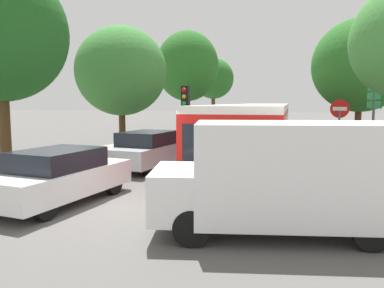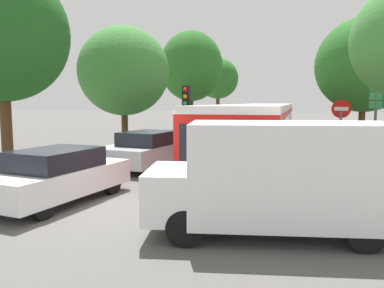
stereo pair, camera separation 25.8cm
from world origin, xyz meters
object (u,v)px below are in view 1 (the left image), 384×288
Objects in this scene: queued_car_green at (203,137)px; tree_right_mid at (361,65)px; articulated_bus at (258,128)px; direction_sign_post at (374,106)px; no_entry_sign at (339,124)px; queued_car_silver at (149,150)px; traffic_light at (185,107)px; queued_car_black at (230,130)px; tree_left_far at (187,66)px; white_van at (285,174)px; city_bus_rear at (264,114)px; queued_car_white at (60,176)px; tree_left_near at (0,33)px; tree_left_distant at (213,79)px; tree_left_mid at (120,74)px.

tree_right_mid is (8.19, 1.89, 3.90)m from queued_car_green.
direction_sign_post reaches higher than articulated_bus.
articulated_bus is at bearing -122.90° from no_entry_sign.
traffic_light is (1.28, 0.92, 1.72)m from queued_car_silver.
queued_car_black is (-3.63, 9.00, -0.81)m from articulated_bus.
no_entry_sign is at bearing -99.42° from tree_right_mid.
queued_car_black is 0.50× the size of tree_left_far.
queued_car_black is 1.45× the size of no_entry_sign.
white_van is (5.95, -18.87, 0.54)m from queued_car_black.
city_bus_rear is 28.97m from queued_car_silver.
traffic_light is at bearing -51.41° from queued_car_silver.
queued_car_black is 13.39m from no_entry_sign.
queued_car_silver is 12.45m from tree_right_mid.
traffic_light is (-4.84, 6.91, 1.26)m from white_van.
queued_car_white reaches higher than queued_car_black.
tree_left_near is (-4.12, -9.97, 4.33)m from queued_car_green.
tree_right_mid reaches higher than tree_left_distant.
traffic_light reaches higher than queued_car_green.
tree_right_mid reaches higher than queued_car_white.
articulated_bus is 4.37× the size of queued_car_black.
white_van is 7.72m from no_entry_sign.
queued_car_black is 19.79m from white_van.
queued_car_silver is at bearing -51.84° from traffic_light.
articulated_bus is at bearing -18.03° from queued_car_white.
queued_car_white is 10.24m from no_entry_sign.
tree_left_distant is at bearing 91.17° from tree_left_mid.
tree_right_mid reaches higher than tree_left_mid.
queued_car_silver is 0.64× the size of tree_left_distant.
queued_car_silver is at bearing 4.57° from queued_car_white.
queued_car_silver is 6.30m from tree_left_mid.
tree_left_mid is at bearing 45.48° from queued_car_silver.
tree_left_mid is at bearing -88.83° from tree_left_distant.
direction_sign_post is at bearing -43.87° from tree_left_far.
tree_left_distant is (-10.06, 28.25, 3.80)m from white_van.
tree_right_mid reaches higher than traffic_light.
queued_car_white is 16.68m from tree_right_mid.
queued_car_white is at bearing -79.17° from tree_left_far.
tree_right_mid is at bearing 170.58° from no_entry_sign.
queued_car_green is 16.93m from tree_left_distant.
tree_left_near is (-3.97, -32.52, 3.71)m from city_bus_rear.
queued_car_white is 6.89m from traffic_light.
tree_left_distant is at bearing 90.13° from tree_left_near.
tree_left_distant is 18.64m from tree_right_mid.
traffic_light reaches higher than queued_car_white.
tree_left_far reaches higher than white_van.
tree_left_near reaches higher than traffic_light.
queued_car_black is (0.17, 12.88, -0.07)m from queued_car_silver.
queued_car_black is 11.12m from tree_left_distant.
queued_car_green is (-3.56, 2.54, -0.75)m from articulated_bus.
city_bus_rear is 2.75× the size of queued_car_black.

